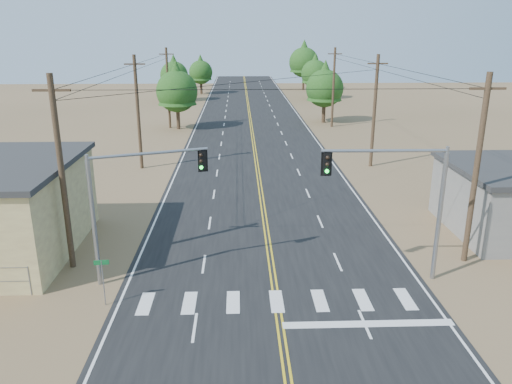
{
  "coord_description": "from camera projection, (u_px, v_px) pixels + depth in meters",
  "views": [
    {
      "loc": [
        -1.67,
        -12.23,
        11.84
      ],
      "look_at": [
        -0.75,
        13.64,
        3.5
      ],
      "focal_mm": 35.0,
      "sensor_mm": 36.0,
      "label": 1
    }
  ],
  "objects": [
    {
      "name": "street_sign",
      "position": [
        103.0,
        275.0,
        22.21
      ],
      "size": [
        0.66,
        0.1,
        2.23
      ],
      "rotation": [
        0.0,
        0.0,
        0.1
      ],
      "color": "gray",
      "rests_on": "ground"
    },
    {
      "name": "utility_pole_left_mid",
      "position": [
        138.0,
        112.0,
        43.84
      ],
      "size": [
        1.8,
        0.3,
        10.0
      ],
      "color": "#4C3826",
      "rests_on": "ground"
    },
    {
      "name": "signal_mast_right",
      "position": [
        406.0,
        191.0,
        23.66
      ],
      "size": [
        5.97,
        0.4,
        6.78
      ],
      "rotation": [
        0.0,
        0.0,
        -0.02
      ],
      "color": "gray",
      "rests_on": "ground"
    },
    {
      "name": "utility_pole_left_far",
      "position": [
        168.0,
        88.0,
        62.87
      ],
      "size": [
        1.8,
        0.3,
        10.0
      ],
      "color": "#4C3826",
      "rests_on": "ground"
    },
    {
      "name": "utility_pole_left_near",
      "position": [
        62.0,
        173.0,
        24.82
      ],
      "size": [
        1.8,
        0.3,
        10.0
      ],
      "color": "#4C3826",
      "rests_on": "ground"
    },
    {
      "name": "utility_pole_right_near",
      "position": [
        476.0,
        169.0,
        25.52
      ],
      "size": [
        1.8,
        0.3,
        10.0
      ],
      "color": "#4C3826",
      "rests_on": "ground"
    },
    {
      "name": "tree_right_near",
      "position": [
        325.0,
        85.0,
        66.63
      ],
      "size": [
        5.01,
        5.01,
        8.35
      ],
      "color": "#3F2D1E",
      "rests_on": "ground"
    },
    {
      "name": "tree_left_far",
      "position": [
        201.0,
        70.0,
        98.06
      ],
      "size": [
        4.6,
        4.6,
        7.67
      ],
      "color": "#3F2D1E",
      "rests_on": "ground"
    },
    {
      "name": "signal_mast_left",
      "position": [
        128.0,
        194.0,
        23.75
      ],
      "size": [
        5.48,
        2.03,
        6.54
      ],
      "rotation": [
        0.0,
        0.0,
        0.33
      ],
      "color": "gray",
      "rests_on": "ground"
    },
    {
      "name": "tree_right_far",
      "position": [
        304.0,
        59.0,
        104.77
      ],
      "size": [
        6.21,
        6.21,
        10.35
      ],
      "color": "#3F2D1E",
      "rests_on": "ground"
    },
    {
      "name": "tree_left_near",
      "position": [
        177.0,
        87.0,
        62.05
      ],
      "size": [
        5.16,
        5.16,
        8.6
      ],
      "color": "#3F2D1E",
      "rests_on": "ground"
    },
    {
      "name": "tree_left_mid",
      "position": [
        174.0,
        73.0,
        87.5
      ],
      "size": [
        4.89,
        4.89,
        8.16
      ],
      "color": "#3F2D1E",
      "rests_on": "ground"
    },
    {
      "name": "utility_pole_right_far",
      "position": [
        333.0,
        87.0,
        63.57
      ],
      "size": [
        1.8,
        0.3,
        10.0
      ],
      "color": "#4C3826",
      "rests_on": "ground"
    },
    {
      "name": "tree_right_mid",
      "position": [
        315.0,
        71.0,
        90.36
      ],
      "size": [
        4.98,
        4.98,
        8.3
      ],
      "color": "#3F2D1E",
      "rests_on": "ground"
    },
    {
      "name": "road",
      "position": [
        258.0,
        173.0,
        43.86
      ],
      "size": [
        15.0,
        200.0,
        0.02
      ],
      "primitive_type": "cube",
      "color": "black",
      "rests_on": "ground"
    },
    {
      "name": "utility_pole_right_mid",
      "position": [
        374.0,
        111.0,
        44.55
      ],
      "size": [
        1.8,
        0.3,
        10.0
      ],
      "color": "#4C3826",
      "rests_on": "ground"
    }
  ]
}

